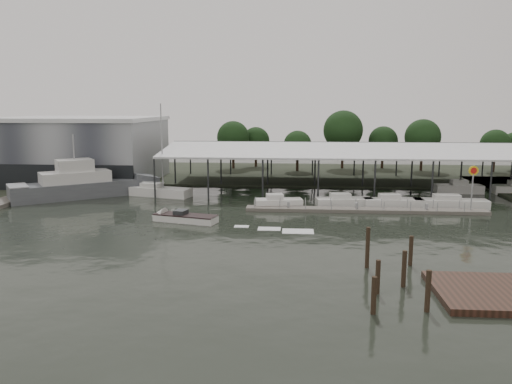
# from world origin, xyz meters

# --- Properties ---
(ground) EXTENTS (200.00, 200.00, 0.00)m
(ground) POSITION_xyz_m (0.00, 0.00, 0.00)
(ground) COLOR black
(ground) RESTS_ON ground
(land_strip_far) EXTENTS (140.00, 30.00, 0.30)m
(land_strip_far) POSITION_xyz_m (0.00, 42.00, 0.10)
(land_strip_far) COLOR #343A2B
(land_strip_far) RESTS_ON ground
(land_strip_west) EXTENTS (20.00, 40.00, 0.30)m
(land_strip_west) POSITION_xyz_m (-40.00, 30.00, 0.10)
(land_strip_west) COLOR #343A2B
(land_strip_west) RESTS_ON ground
(storage_warehouse) EXTENTS (24.50, 20.50, 10.50)m
(storage_warehouse) POSITION_xyz_m (-28.00, 29.94, 5.29)
(storage_warehouse) COLOR #92979B
(storage_warehouse) RESTS_ON ground
(covered_boat_shed) EXTENTS (58.24, 24.00, 6.96)m
(covered_boat_shed) POSITION_xyz_m (17.00, 28.00, 6.13)
(covered_boat_shed) COLOR white
(covered_boat_shed) RESTS_ON ground
(trawler_dock) EXTENTS (3.00, 18.00, 0.50)m
(trawler_dock) POSITION_xyz_m (-30.00, 14.00, 0.25)
(trawler_dock) COLOR #625F56
(trawler_dock) RESTS_ON ground
(floating_dock) EXTENTS (28.00, 2.00, 1.40)m
(floating_dock) POSITION_xyz_m (15.00, 10.00, 0.20)
(floating_dock) COLOR #625F56
(floating_dock) RESTS_ON ground
(shell_fuel_sign) EXTENTS (1.10, 0.18, 5.55)m
(shell_fuel_sign) POSITION_xyz_m (27.00, 9.99, 3.93)
(shell_fuel_sign) COLOR #939599
(shell_fuel_sign) RESTS_ON ground
(grey_trawler) EXTENTS (18.37, 15.06, 8.84)m
(grey_trawler) POSITION_xyz_m (-21.80, 17.03, 1.58)
(grey_trawler) COLOR #575C60
(grey_trawler) RESTS_ON ground
(white_sailboat) EXTENTS (8.94, 4.75, 12.79)m
(white_sailboat) POSITION_xyz_m (-11.83, 18.21, 0.65)
(white_sailboat) COLOR silver
(white_sailboat) RESTS_ON ground
(speedboat_underway) EXTENTS (18.26, 6.57, 2.00)m
(speedboat_underway) POSITION_xyz_m (-5.53, 3.46, 0.39)
(speedboat_underway) COLOR silver
(speedboat_underway) RESTS_ON ground
(moored_cruiser_0) EXTENTS (6.00, 3.19, 1.70)m
(moored_cruiser_0) POSITION_xyz_m (4.71, 11.78, 0.61)
(moored_cruiser_0) COLOR silver
(moored_cruiser_0) RESTS_ON ground
(moored_cruiser_1) EXTENTS (7.18, 3.21, 1.70)m
(moored_cruiser_1) POSITION_xyz_m (12.75, 13.05, 0.61)
(moored_cruiser_1) COLOR silver
(moored_cruiser_1) RESTS_ON ground
(moored_cruiser_2) EXTENTS (7.25, 2.65, 1.70)m
(moored_cruiser_2) POSITION_xyz_m (18.73, 13.03, 0.61)
(moored_cruiser_2) COLOR silver
(moored_cruiser_2) RESTS_ON ground
(moored_cruiser_3) EXTENTS (8.82, 2.45, 1.70)m
(moored_cruiser_3) POSITION_xyz_m (25.59, 13.18, 0.61)
(moored_cruiser_3) COLOR silver
(moored_cruiser_3) RESTS_ON ground
(mooring_pilings) EXTENTS (4.60, 9.89, 3.80)m
(mooring_pilings) POSITION_xyz_m (13.47, -14.84, 1.00)
(mooring_pilings) COLOR #332719
(mooring_pilings) RESTS_ON ground
(horizon_tree_line) EXTENTS (65.79, 11.37, 11.43)m
(horizon_tree_line) POSITION_xyz_m (20.30, 48.30, 6.15)
(horizon_tree_line) COLOR black
(horizon_tree_line) RESTS_ON ground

